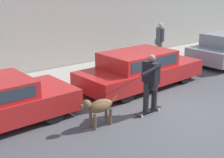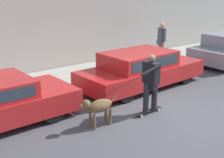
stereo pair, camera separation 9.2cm
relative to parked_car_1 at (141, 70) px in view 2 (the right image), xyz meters
name	(u,v)px [view 2 (the right image)]	position (x,y,z in m)	size (l,w,h in m)	color
ground_plane	(173,112)	(-0.75, -2.14, -0.60)	(36.00, 36.00, 0.00)	#47474C
back_wall	(64,3)	(-0.75, 3.67, 2.03)	(32.00, 0.30, 5.26)	#ADA89E
sidewalk_curb	(86,74)	(-0.75, 2.27, -0.54)	(30.00, 2.48, 0.12)	#A39E93
parked_car_1	(141,70)	(0.00, 0.00, 0.00)	(4.59, 1.92, 1.23)	black
dog	(98,107)	(-2.90, -1.64, -0.08)	(1.15, 0.33, 0.78)	brown
skateboarder	(150,81)	(-1.34, -1.81, 0.31)	(2.34, 0.64, 1.61)	beige
pedestrian_with_bag	(161,39)	(3.08, 2.05, 0.41)	(0.35, 0.66, 1.61)	brown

